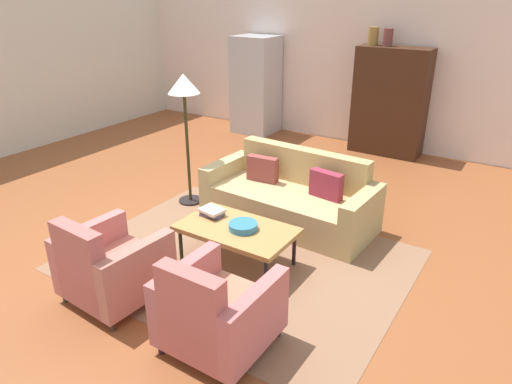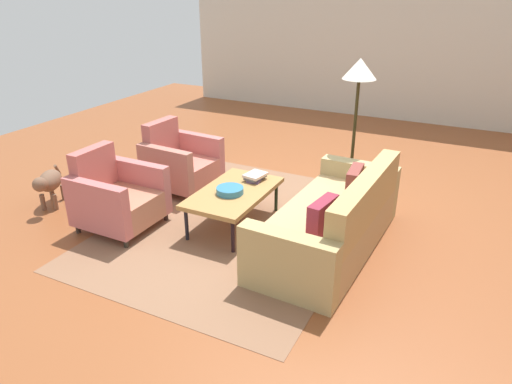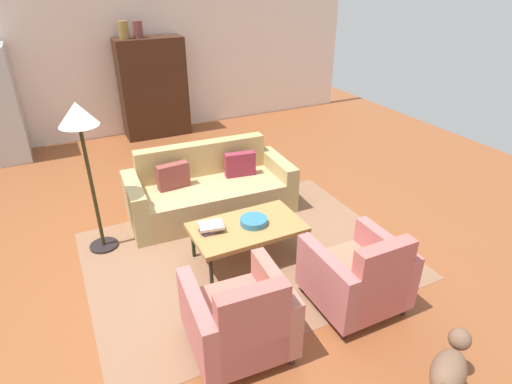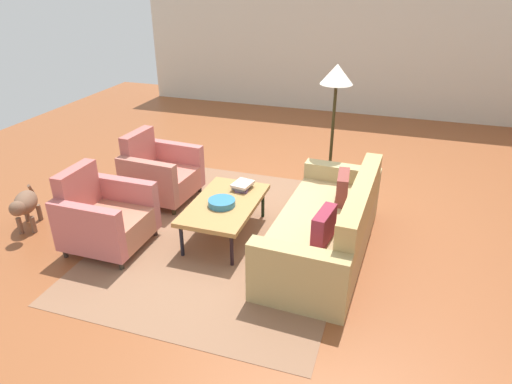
{
  "view_description": "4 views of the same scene",
  "coord_description": "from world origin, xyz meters",
  "px_view_note": "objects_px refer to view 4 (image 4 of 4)",
  "views": [
    {
      "loc": [
        2.94,
        -3.96,
        2.69
      ],
      "look_at": [
        0.61,
        -0.31,
        0.79
      ],
      "focal_mm": 32.83,
      "sensor_mm": 36.0,
      "label": 1
    },
    {
      "loc": [
        4.59,
        1.85,
        2.53
      ],
      "look_at": [
        0.78,
        -0.05,
        0.61
      ],
      "focal_mm": 32.88,
      "sensor_mm": 36.0,
      "label": 2
    },
    {
      "loc": [
        -1.12,
        -3.96,
        2.87
      ],
      "look_at": [
        0.73,
        -0.19,
        0.64
      ],
      "focal_mm": 29.54,
      "sensor_mm": 36.0,
      "label": 3
    },
    {
      "loc": [
        4.59,
        1.23,
        2.75
      ],
      "look_at": [
        0.5,
        -0.1,
        0.61
      ],
      "focal_mm": 31.82,
      "sensor_mm": 36.0,
      "label": 4
    }
  ],
  "objects_px": {
    "coffee_table": "(225,205)",
    "fruit_bowl": "(222,203)",
    "book_stack": "(243,185)",
    "floor_lamp": "(336,87)",
    "armchair_left": "(158,174)",
    "dog": "(25,204)",
    "couch": "(331,230)",
    "armchair_right": "(103,217)"
  },
  "relations": [
    {
      "from": "armchair_left",
      "to": "dog",
      "type": "xyz_separation_m",
      "value": [
        1.18,
        -1.07,
        -0.03
      ]
    },
    {
      "from": "armchair_left",
      "to": "dog",
      "type": "distance_m",
      "value": 1.59
    },
    {
      "from": "dog",
      "to": "floor_lamp",
      "type": "bearing_deg",
      "value": 93.41
    },
    {
      "from": "coffee_table",
      "to": "book_stack",
      "type": "relative_size",
      "value": 4.29
    },
    {
      "from": "coffee_table",
      "to": "dog",
      "type": "relative_size",
      "value": 1.87
    },
    {
      "from": "fruit_bowl",
      "to": "coffee_table",
      "type": "bearing_deg",
      "value": 180.0
    },
    {
      "from": "fruit_bowl",
      "to": "floor_lamp",
      "type": "height_order",
      "value": "floor_lamp"
    },
    {
      "from": "coffee_table",
      "to": "floor_lamp",
      "type": "height_order",
      "value": "floor_lamp"
    },
    {
      "from": "couch",
      "to": "fruit_bowl",
      "type": "bearing_deg",
      "value": 96.43
    },
    {
      "from": "book_stack",
      "to": "coffee_table",
      "type": "bearing_deg",
      "value": -11.78
    },
    {
      "from": "couch",
      "to": "floor_lamp",
      "type": "xyz_separation_m",
      "value": [
        -1.42,
        -0.26,
        1.16
      ]
    },
    {
      "from": "couch",
      "to": "book_stack",
      "type": "relative_size",
      "value": 7.65
    },
    {
      "from": "armchair_left",
      "to": "book_stack",
      "type": "distance_m",
      "value": 1.27
    },
    {
      "from": "floor_lamp",
      "to": "coffee_table",
      "type": "bearing_deg",
      "value": -33.24
    },
    {
      "from": "armchair_right",
      "to": "book_stack",
      "type": "bearing_deg",
      "value": 128.48
    },
    {
      "from": "couch",
      "to": "coffee_table",
      "type": "relative_size",
      "value": 1.78
    },
    {
      "from": "armchair_right",
      "to": "dog",
      "type": "distance_m",
      "value": 1.07
    },
    {
      "from": "armchair_right",
      "to": "dog",
      "type": "xyz_separation_m",
      "value": [
        -0.02,
        -1.07,
        -0.03
      ]
    },
    {
      "from": "armchair_left",
      "to": "floor_lamp",
      "type": "height_order",
      "value": "floor_lamp"
    },
    {
      "from": "couch",
      "to": "dog",
      "type": "distance_m",
      "value": 3.47
    },
    {
      "from": "couch",
      "to": "armchair_left",
      "type": "distance_m",
      "value": 2.43
    },
    {
      "from": "couch",
      "to": "armchair_left",
      "type": "bearing_deg",
      "value": 78.19
    },
    {
      "from": "book_stack",
      "to": "armchair_left",
      "type": "bearing_deg",
      "value": -100.33
    },
    {
      "from": "armchair_left",
      "to": "dog",
      "type": "height_order",
      "value": "armchair_left"
    },
    {
      "from": "dog",
      "to": "fruit_bowl",
      "type": "bearing_deg",
      "value": 73.69
    },
    {
      "from": "fruit_bowl",
      "to": "dog",
      "type": "xyz_separation_m",
      "value": [
        0.49,
        -2.23,
        -0.14
      ]
    },
    {
      "from": "armchair_right",
      "to": "dog",
      "type": "relative_size",
      "value": 1.37
    },
    {
      "from": "coffee_table",
      "to": "armchair_left",
      "type": "xyz_separation_m",
      "value": [
        -0.6,
        -1.17,
        -0.04
      ]
    },
    {
      "from": "floor_lamp",
      "to": "dog",
      "type": "relative_size",
      "value": 2.68
    },
    {
      "from": "armchair_left",
      "to": "coffee_table",
      "type": "bearing_deg",
      "value": 66.23
    },
    {
      "from": "couch",
      "to": "armchair_right",
      "type": "relative_size",
      "value": 2.43
    },
    {
      "from": "book_stack",
      "to": "floor_lamp",
      "type": "bearing_deg",
      "value": 140.71
    },
    {
      "from": "floor_lamp",
      "to": "dog",
      "type": "distance_m",
      "value": 3.9
    },
    {
      "from": "coffee_table",
      "to": "book_stack",
      "type": "height_order",
      "value": "book_stack"
    },
    {
      "from": "couch",
      "to": "book_stack",
      "type": "bearing_deg",
      "value": 73.69
    },
    {
      "from": "book_stack",
      "to": "dog",
      "type": "distance_m",
      "value": 2.5
    },
    {
      "from": "armchair_left",
      "to": "dog",
      "type": "bearing_deg",
      "value": -38.46
    },
    {
      "from": "armchair_left",
      "to": "floor_lamp",
      "type": "relative_size",
      "value": 0.51
    },
    {
      "from": "couch",
      "to": "armchair_left",
      "type": "height_order",
      "value": "armchair_left"
    },
    {
      "from": "coffee_table",
      "to": "fruit_bowl",
      "type": "relative_size",
      "value": 4.05
    },
    {
      "from": "armchair_left",
      "to": "fruit_bowl",
      "type": "height_order",
      "value": "armchair_left"
    },
    {
      "from": "fruit_bowl",
      "to": "floor_lamp",
      "type": "xyz_separation_m",
      "value": [
        -1.49,
        0.93,
        0.99
      ]
    }
  ]
}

